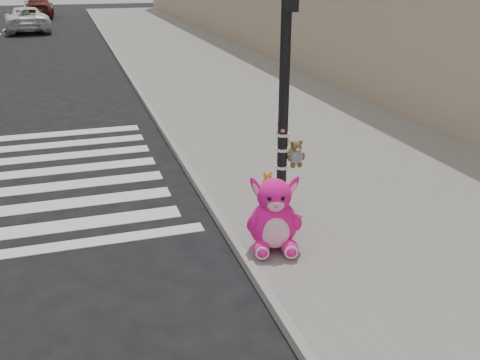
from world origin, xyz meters
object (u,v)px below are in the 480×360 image
object	(u,v)px
pink_bunny	(274,219)
red_teddy	(264,245)
signal_pole	(285,111)
car_white_near	(26,19)

from	to	relation	value
pink_bunny	red_teddy	bearing A→B (deg)	-137.69
signal_pole	pink_bunny	world-z (taller)	signal_pole
red_teddy	car_white_near	bearing A→B (deg)	74.78
red_teddy	car_white_near	size ratio (longest dim) A/B	0.04
signal_pole	red_teddy	world-z (taller)	signal_pole
pink_bunny	red_teddy	size ratio (longest dim) A/B	5.15
pink_bunny	red_teddy	world-z (taller)	pink_bunny
car_white_near	signal_pole	bearing A→B (deg)	94.74
car_white_near	pink_bunny	bearing A→B (deg)	93.28
car_white_near	red_teddy	bearing A→B (deg)	92.92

